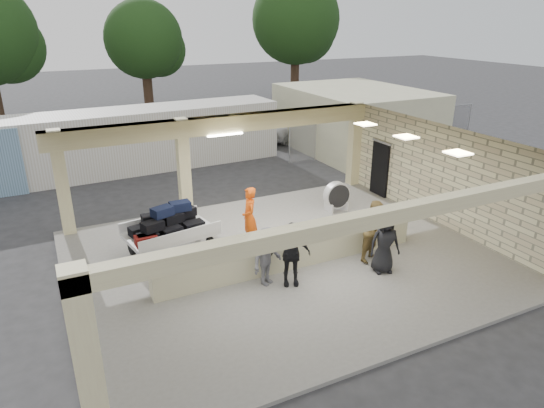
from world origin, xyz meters
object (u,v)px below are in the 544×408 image
baggage_counter (291,250)px  luggage_cart (168,228)px  baggage_handler (249,217)px  car_white_b (348,124)px  passenger_c (267,256)px  passenger_d (385,243)px  container_white (144,138)px  car_dark (287,123)px  car_white_a (296,127)px  passenger_a (376,231)px  passenger_b (291,254)px  drum_fan (337,195)px

baggage_counter → luggage_cart: luggage_cart is taller
baggage_handler → car_white_b: (11.49, 11.45, -0.38)m
passenger_c → luggage_cart: bearing=96.7°
passenger_d → container_white: container_white is taller
baggage_handler → passenger_d: bearing=51.6°
passenger_d → passenger_c: bearing=-177.2°
baggage_handler → car_dark: baggage_handler is taller
baggage_counter → baggage_handler: (-0.53, 1.72, 0.46)m
luggage_cart → passenger_c: bearing=-67.4°
passenger_c → car_white_a: 17.05m
passenger_a → car_dark: size_ratio=0.39×
passenger_d → car_dark: size_ratio=0.37×
baggage_counter → car_white_a: size_ratio=1.76×
baggage_counter → luggage_cart: 3.74m
passenger_d → container_white: 13.81m
luggage_cart → passenger_b: 4.02m
baggage_counter → container_white: (-1.51, 11.90, 0.82)m
passenger_c → container_white: (-0.47, 12.51, 0.49)m
passenger_d → container_white: bearing=122.1°
baggage_counter → passenger_c: 1.26m
passenger_d → car_white_a: 16.37m
passenger_d → car_white_a: passenger_d is taller
car_white_a → luggage_cart: bearing=120.7°
passenger_a → car_white_a: size_ratio=0.40×
passenger_d → car_dark: 17.02m
passenger_d → car_white_b: size_ratio=0.41×
baggage_counter → passenger_b: 1.09m
baggage_handler → passenger_b: 2.60m
passenger_a → container_white: (-3.87, 12.65, 0.38)m
baggage_counter → passenger_a: passenger_a is taller
passenger_a → car_white_b: passenger_a is taller
passenger_c → passenger_d: passenger_d is taller
passenger_c → car_white_b: 18.28m
baggage_counter → passenger_b: size_ratio=4.61×
luggage_cart → car_dark: luggage_cart is taller
car_dark → baggage_handler: bearing=155.5°
luggage_cart → passenger_b: bearing=-62.8°
passenger_a → passenger_b: bearing=165.7°
luggage_cart → passenger_b: (2.41, -3.21, 0.08)m
baggage_handler → car_white_a: bearing=156.7°
drum_fan → container_white: container_white is taller
baggage_counter → luggage_cart: (-2.91, 2.33, 0.32)m
car_white_a → container_white: 9.56m
passenger_a → passenger_c: passenger_a is taller
baggage_handler → passenger_c: size_ratio=1.17×
luggage_cart → passenger_d: 6.29m
baggage_handler → car_white_b: size_ratio=0.44×
passenger_a → drum_fan: bearing=56.2°
baggage_counter → passenger_c: bearing=-149.5°
baggage_handler → passenger_a: (2.89, -2.48, -0.03)m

